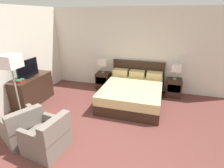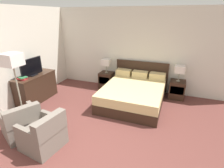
{
  "view_description": "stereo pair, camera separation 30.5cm",
  "coord_description": "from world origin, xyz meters",
  "px_view_note": "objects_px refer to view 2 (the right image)",
  "views": [
    {
      "loc": [
        1.08,
        -2.0,
        2.43
      ],
      "look_at": [
        -0.12,
        2.04,
        0.75
      ],
      "focal_mm": 28.0,
      "sensor_mm": 36.0,
      "label": 1
    },
    {
      "loc": [
        1.37,
        -1.9,
        2.43
      ],
      "look_at": [
        -0.12,
        2.04,
        0.75
      ],
      "focal_mm": 28.0,
      "sensor_mm": 36.0,
      "label": 2
    }
  ],
  "objects_px": {
    "nightstand_left": "(106,80)",
    "book_blue_cover": "(22,78)",
    "bed": "(134,93)",
    "book_red_cover": "(23,79)",
    "table_lamp_right": "(180,69)",
    "armchair_companion": "(44,135)",
    "floor_lamp": "(13,64)",
    "dresser": "(36,87)",
    "table_lamp_left": "(106,62)",
    "book_small_top": "(23,77)",
    "tv": "(32,67)",
    "nightstand_right": "(177,89)",
    "armchair_by_window": "(22,123)"
  },
  "relations": [
    {
      "from": "nightstand_left",
      "to": "book_blue_cover",
      "type": "distance_m",
      "value": 2.66
    },
    {
      "from": "bed",
      "to": "book_blue_cover",
      "type": "bearing_deg",
      "value": -154.59
    },
    {
      "from": "nightstand_left",
      "to": "book_red_cover",
      "type": "xyz_separation_m",
      "value": [
        -1.57,
        -2.05,
        0.54
      ]
    },
    {
      "from": "table_lamp_right",
      "to": "armchair_companion",
      "type": "bearing_deg",
      "value": -125.8
    },
    {
      "from": "bed",
      "to": "floor_lamp",
      "type": "xyz_separation_m",
      "value": [
        -2.27,
        -1.91,
        1.14
      ]
    },
    {
      "from": "armchair_companion",
      "to": "floor_lamp",
      "type": "height_order",
      "value": "floor_lamp"
    },
    {
      "from": "floor_lamp",
      "to": "dresser",
      "type": "bearing_deg",
      "value": 116.02
    },
    {
      "from": "book_red_cover",
      "to": "dresser",
      "type": "bearing_deg",
      "value": 91.88
    },
    {
      "from": "table_lamp_left",
      "to": "dresser",
      "type": "xyz_separation_m",
      "value": [
        -1.58,
        -1.65,
        -0.51
      ]
    },
    {
      "from": "bed",
      "to": "book_small_top",
      "type": "bearing_deg",
      "value": -154.35
    },
    {
      "from": "bed",
      "to": "tv",
      "type": "xyz_separation_m",
      "value": [
        -2.75,
        -0.95,
        0.75
      ]
    },
    {
      "from": "book_blue_cover",
      "to": "floor_lamp",
      "type": "height_order",
      "value": "floor_lamp"
    },
    {
      "from": "book_small_top",
      "to": "dresser",
      "type": "bearing_deg",
      "value": 92.15
    },
    {
      "from": "floor_lamp",
      "to": "book_small_top",
      "type": "bearing_deg",
      "value": 128.56
    },
    {
      "from": "book_red_cover",
      "to": "nightstand_right",
      "type": "bearing_deg",
      "value": 27.65
    },
    {
      "from": "armchair_companion",
      "to": "armchair_by_window",
      "type": "bearing_deg",
      "value": 168.45
    },
    {
      "from": "nightstand_left",
      "to": "book_red_cover",
      "type": "bearing_deg",
      "value": -127.41
    },
    {
      "from": "nightstand_right",
      "to": "table_lamp_right",
      "type": "bearing_deg",
      "value": 90.0
    },
    {
      "from": "table_lamp_right",
      "to": "book_small_top",
      "type": "distance_m",
      "value": 4.42
    },
    {
      "from": "bed",
      "to": "armchair_companion",
      "type": "bearing_deg",
      "value": -114.82
    },
    {
      "from": "table_lamp_right",
      "to": "book_small_top",
      "type": "height_order",
      "value": "table_lamp_right"
    },
    {
      "from": "table_lamp_right",
      "to": "armchair_by_window",
      "type": "distance_m",
      "value": 4.36
    },
    {
      "from": "bed",
      "to": "nightstand_left",
      "type": "relative_size",
      "value": 3.72
    },
    {
      "from": "table_lamp_left",
      "to": "book_small_top",
      "type": "relative_size",
      "value": 2.55
    },
    {
      "from": "book_blue_cover",
      "to": "book_small_top",
      "type": "bearing_deg",
      "value": 0.0
    },
    {
      "from": "table_lamp_left",
      "to": "book_small_top",
      "type": "bearing_deg",
      "value": -127.35
    },
    {
      "from": "bed",
      "to": "table_lamp_left",
      "type": "distance_m",
      "value": 1.52
    },
    {
      "from": "table_lamp_left",
      "to": "table_lamp_right",
      "type": "distance_m",
      "value": 2.35
    },
    {
      "from": "armchair_by_window",
      "to": "table_lamp_right",
      "type": "bearing_deg",
      "value": 45.53
    },
    {
      "from": "book_red_cover",
      "to": "armchair_companion",
      "type": "height_order",
      "value": "book_red_cover"
    },
    {
      "from": "book_small_top",
      "to": "nightstand_left",
      "type": "bearing_deg",
      "value": 52.63
    },
    {
      "from": "nightstand_right",
      "to": "tv",
      "type": "relative_size",
      "value": 0.73
    },
    {
      "from": "table_lamp_left",
      "to": "dresser",
      "type": "bearing_deg",
      "value": -133.88
    },
    {
      "from": "book_red_cover",
      "to": "book_small_top",
      "type": "xyz_separation_m",
      "value": [
        0.0,
        0.0,
        0.05
      ]
    },
    {
      "from": "book_small_top",
      "to": "floor_lamp",
      "type": "height_order",
      "value": "floor_lamp"
    },
    {
      "from": "nightstand_left",
      "to": "armchair_by_window",
      "type": "relative_size",
      "value": 0.61
    },
    {
      "from": "book_small_top",
      "to": "armchair_by_window",
      "type": "xyz_separation_m",
      "value": [
        0.89,
        -1.02,
        -0.58
      ]
    },
    {
      "from": "nightstand_left",
      "to": "armchair_companion",
      "type": "xyz_separation_m",
      "value": [
        0.03,
        -3.22,
        0.01
      ]
    },
    {
      "from": "nightstand_left",
      "to": "table_lamp_right",
      "type": "distance_m",
      "value": 2.43
    },
    {
      "from": "nightstand_left",
      "to": "floor_lamp",
      "type": "bearing_deg",
      "value": -112.44
    },
    {
      "from": "bed",
      "to": "armchair_companion",
      "type": "distance_m",
      "value": 2.73
    },
    {
      "from": "dresser",
      "to": "armchair_by_window",
      "type": "height_order",
      "value": "dresser"
    },
    {
      "from": "book_red_cover",
      "to": "bed",
      "type": "bearing_deg",
      "value": 25.63
    },
    {
      "from": "nightstand_right",
      "to": "book_small_top",
      "type": "height_order",
      "value": "book_small_top"
    },
    {
      "from": "table_lamp_right",
      "to": "armchair_companion",
      "type": "height_order",
      "value": "table_lamp_right"
    },
    {
      "from": "dresser",
      "to": "armchair_companion",
      "type": "bearing_deg",
      "value": -44.36
    },
    {
      "from": "dresser",
      "to": "nightstand_left",
      "type": "bearing_deg",
      "value": 46.09
    },
    {
      "from": "table_lamp_right",
      "to": "book_small_top",
      "type": "bearing_deg",
      "value": -152.32
    },
    {
      "from": "table_lamp_right",
      "to": "nightstand_right",
      "type": "bearing_deg",
      "value": -90.0
    },
    {
      "from": "dresser",
      "to": "book_small_top",
      "type": "xyz_separation_m",
      "value": [
        0.02,
        -0.41,
        0.45
      ]
    }
  ]
}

